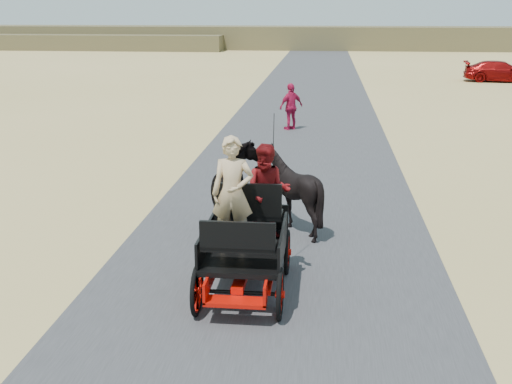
# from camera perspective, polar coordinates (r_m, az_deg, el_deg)

# --- Properties ---
(ground) EXTENTS (140.00, 140.00, 0.00)m
(ground) POSITION_cam_1_polar(r_m,az_deg,el_deg) (10.41, 1.09, -8.95)
(ground) COLOR tan
(road) EXTENTS (6.00, 140.00, 0.01)m
(road) POSITION_cam_1_polar(r_m,az_deg,el_deg) (10.41, 1.09, -8.93)
(road) COLOR #38383A
(road) RESTS_ON ground
(ridge_far) EXTENTS (140.00, 6.00, 2.40)m
(ridge_far) POSITION_cam_1_polar(r_m,az_deg,el_deg) (71.47, 5.66, 13.48)
(ridge_far) COLOR brown
(ridge_far) RESTS_ON ground
(ridge_near) EXTENTS (40.00, 4.00, 1.60)m
(ridge_near) POSITION_cam_1_polar(r_m,az_deg,el_deg) (74.19, -18.85, 12.50)
(ridge_near) COLOR brown
(ridge_near) RESTS_ON ground
(carriage) EXTENTS (1.30, 2.40, 0.72)m
(carriage) POSITION_cam_1_polar(r_m,az_deg,el_deg) (10.35, -0.96, -6.93)
(carriage) COLOR black
(carriage) RESTS_ON ground
(horse_left) EXTENTS (0.91, 2.01, 1.70)m
(horse_left) POSITION_cam_1_polar(r_m,az_deg,el_deg) (13.06, -1.74, 0.28)
(horse_left) COLOR black
(horse_left) RESTS_ON ground
(horse_right) EXTENTS (1.37, 1.54, 1.70)m
(horse_right) POSITION_cam_1_polar(r_m,az_deg,el_deg) (12.96, 3.08, 0.15)
(horse_right) COLOR black
(horse_right) RESTS_ON ground
(driver_man) EXTENTS (0.66, 0.43, 1.80)m
(driver_man) POSITION_cam_1_polar(r_m,az_deg,el_deg) (10.00, -2.09, -0.11)
(driver_man) COLOR tan
(driver_man) RESTS_ON carriage
(passenger_woman) EXTENTS (0.77, 0.60, 1.58)m
(passenger_woman) POSITION_cam_1_polar(r_m,az_deg,el_deg) (10.49, 1.04, 0.06)
(passenger_woman) COLOR #660C0F
(passenger_woman) RESTS_ON carriage
(pedestrian) EXTENTS (1.04, 0.97, 1.73)m
(pedestrian) POSITION_cam_1_polar(r_m,az_deg,el_deg) (23.96, 3.14, 7.59)
(pedestrian) COLOR #AE133F
(pedestrian) RESTS_ON ground
(car_c) EXTENTS (4.50, 2.26, 1.26)m
(car_c) POSITION_cam_1_polar(r_m,az_deg,el_deg) (42.48, 20.91, 9.98)
(car_c) COLOR maroon
(car_c) RESTS_ON ground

